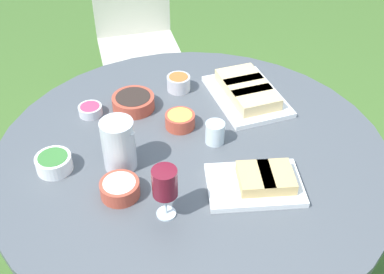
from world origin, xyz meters
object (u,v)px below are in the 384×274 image
object	(u,v)px
water_pitcher	(119,145)
dining_table	(192,170)
wine_glass	(165,184)
chair_near_right	(136,33)

from	to	relation	value
water_pitcher	dining_table	bearing A→B (deg)	40.18
water_pitcher	wine_glass	size ratio (longest dim) A/B	1.01
dining_table	wine_glass	distance (m)	0.38
chair_near_right	wine_glass	bearing A→B (deg)	-58.83
wine_glass	dining_table	bearing A→B (deg)	97.48
chair_near_right	wine_glass	distance (m)	1.58
chair_near_right	water_pitcher	xyz separation A→B (m)	(0.57, -1.19, 0.28)
wine_glass	water_pitcher	bearing A→B (deg)	148.66
dining_table	water_pitcher	size ratio (longest dim) A/B	7.63
dining_table	wine_glass	world-z (taller)	wine_glass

